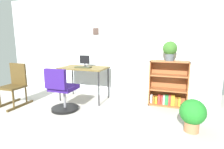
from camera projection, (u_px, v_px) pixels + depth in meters
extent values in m
plane|color=#A6A199|center=(41.00, 138.00, 2.42)|extent=(6.24, 6.24, 0.00)
cube|color=silver|center=(101.00, 47.00, 4.19)|extent=(5.20, 0.10, 2.39)
cube|color=#3C2D26|center=(96.00, 31.00, 4.10)|extent=(0.14, 0.02, 0.15)
cube|color=brown|center=(84.00, 68.00, 3.93)|extent=(1.03, 0.63, 0.03)
cylinder|color=black|center=(59.00, 85.00, 3.90)|extent=(0.03, 0.03, 0.72)
cylinder|color=black|center=(99.00, 89.00, 3.59)|extent=(0.03, 0.03, 0.72)
cylinder|color=black|center=(73.00, 80.00, 4.41)|extent=(0.03, 0.03, 0.72)
cylinder|color=black|center=(108.00, 83.00, 4.10)|extent=(0.03, 0.03, 0.72)
cylinder|color=#262628|center=(85.00, 67.00, 3.96)|extent=(0.17, 0.17, 0.01)
cylinder|color=#262628|center=(85.00, 65.00, 3.96)|extent=(0.03, 0.03, 0.06)
cube|color=black|center=(85.00, 60.00, 3.93)|extent=(0.24, 0.02, 0.19)
cube|color=#303420|center=(83.00, 67.00, 3.85)|extent=(0.36, 0.15, 0.02)
cylinder|color=black|center=(65.00, 108.00, 3.44)|extent=(0.52, 0.52, 0.05)
cylinder|color=slate|center=(65.00, 99.00, 3.40)|extent=(0.05, 0.05, 0.36)
cube|color=navy|center=(64.00, 88.00, 3.36)|extent=(0.44, 0.44, 0.08)
cube|color=navy|center=(55.00, 79.00, 3.09)|extent=(0.42, 0.07, 0.36)
cube|color=#463518|center=(8.00, 104.00, 3.71)|extent=(0.04, 0.64, 0.04)
cube|color=#463518|center=(21.00, 106.00, 3.60)|extent=(0.04, 0.64, 0.04)
cylinder|color=#463518|center=(0.00, 97.00, 3.53)|extent=(0.03, 0.03, 0.34)
cylinder|color=#463518|center=(13.00, 99.00, 3.41)|extent=(0.03, 0.03, 0.34)
cylinder|color=#463518|center=(13.00, 93.00, 3.83)|extent=(0.03, 0.03, 0.34)
cylinder|color=#463518|center=(26.00, 95.00, 3.71)|extent=(0.03, 0.03, 0.34)
cube|color=#463518|center=(12.00, 87.00, 3.59)|extent=(0.42, 0.40, 0.04)
cube|color=#463518|center=(18.00, 74.00, 3.71)|extent=(0.40, 0.04, 0.45)
cube|color=brown|center=(150.00, 82.00, 3.72)|extent=(0.02, 0.30, 0.94)
cube|color=brown|center=(188.00, 85.00, 3.48)|extent=(0.02, 0.30, 0.94)
cube|color=brown|center=(170.00, 61.00, 3.52)|extent=(0.76, 0.30, 0.02)
cube|color=brown|center=(167.00, 105.00, 3.68)|extent=(0.76, 0.30, 0.02)
cube|color=brown|center=(168.00, 82.00, 3.73)|extent=(0.76, 0.02, 0.94)
cube|color=brown|center=(168.00, 90.00, 3.62)|extent=(0.71, 0.28, 0.02)
cube|color=brown|center=(169.00, 75.00, 3.57)|extent=(0.71, 0.28, 0.02)
cube|color=beige|center=(151.00, 99.00, 3.76)|extent=(0.04, 0.09, 0.17)
cube|color=#99591E|center=(154.00, 99.00, 3.75)|extent=(0.03, 0.12, 0.15)
cube|color=#B79323|center=(156.00, 100.00, 3.73)|extent=(0.05, 0.10, 0.14)
cube|color=#B22D28|center=(159.00, 99.00, 3.71)|extent=(0.05, 0.12, 0.18)
cube|color=#B22D28|center=(162.00, 100.00, 3.69)|extent=(0.04, 0.10, 0.17)
cube|color=beige|center=(164.00, 100.00, 3.68)|extent=(0.03, 0.10, 0.18)
cube|color=#237238|center=(167.00, 100.00, 3.66)|extent=(0.07, 0.12, 0.19)
cube|color=#B22D28|center=(170.00, 100.00, 3.64)|extent=(0.04, 0.13, 0.20)
cube|color=#B79323|center=(173.00, 100.00, 3.62)|extent=(0.07, 0.12, 0.20)
cube|color=#99591E|center=(176.00, 102.00, 3.60)|extent=(0.06, 0.12, 0.16)
cube|color=#B79323|center=(179.00, 102.00, 3.58)|extent=(0.04, 0.12, 0.16)
cylinder|color=#474C51|center=(169.00, 57.00, 3.49)|extent=(0.16, 0.16, 0.14)
sphere|color=#316022|center=(170.00, 48.00, 3.45)|extent=(0.28, 0.28, 0.28)
cylinder|color=#9E6642|center=(191.00, 126.00, 2.59)|extent=(0.21, 0.21, 0.16)
sphere|color=#1D7022|center=(193.00, 112.00, 2.55)|extent=(0.37, 0.37, 0.37)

